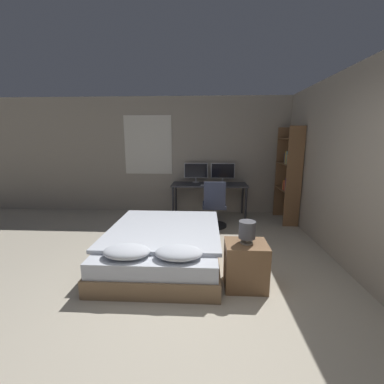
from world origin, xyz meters
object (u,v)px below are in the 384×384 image
at_px(computer_mouse, 222,185).
at_px(monitor_left, 196,171).
at_px(nightstand, 246,265).
at_px(desk, 209,188).
at_px(monitor_right, 223,171).
at_px(keyboard, 209,185).
at_px(bookshelf, 289,171).
at_px(office_chair, 214,209).
at_px(bedside_lamp, 247,230).
at_px(bed, 164,245).

bearing_deg(computer_mouse, monitor_left, 144.58).
relative_size(nightstand, computer_mouse, 7.96).
height_order(monitor_left, computer_mouse, monitor_left).
distance_m(desk, monitor_right, 0.51).
bearing_deg(keyboard, nightstand, -81.50).
xyz_separation_m(desk, bookshelf, (1.65, -0.33, 0.42)).
height_order(nightstand, monitor_left, monitor_left).
height_order(desk, bookshelf, bookshelf).
distance_m(keyboard, computer_mouse, 0.28).
distance_m(monitor_left, office_chair, 1.23).
xyz_separation_m(desk, computer_mouse, (0.28, -0.21, 0.10)).
distance_m(bedside_lamp, monitor_right, 3.11).
distance_m(bedside_lamp, monitor_left, 3.19).
relative_size(bedside_lamp, desk, 0.16).
bearing_deg(monitor_right, desk, -145.68).
bearing_deg(nightstand, bedside_lamp, 0.00).
distance_m(bed, desk, 2.39).
bearing_deg(desk, nightstand, -82.11).
bearing_deg(monitor_left, monitor_right, 0.00).
xyz_separation_m(monitor_left, computer_mouse, (0.59, -0.42, -0.24)).
bearing_deg(monitor_right, keyboard, -126.43).
bearing_deg(desk, office_chair, -83.31).
relative_size(keyboard, office_chair, 0.40).
xyz_separation_m(bed, office_chair, (0.78, 1.47, 0.15)).
height_order(monitor_right, computer_mouse, monitor_right).
relative_size(monitor_right, office_chair, 0.58).
bearing_deg(bedside_lamp, computer_mouse, 92.50).
bearing_deg(desk, monitor_right, 34.32).
xyz_separation_m(bed, keyboard, (0.69, 2.03, 0.52)).
relative_size(monitor_left, computer_mouse, 7.82).
bearing_deg(monitor_right, bed, -112.14).
bearing_deg(bedside_lamp, nightstand, 0.00).
distance_m(monitor_left, bookshelf, 2.04).
distance_m(bed, nightstand, 1.26).
xyz_separation_m(nightstand, bookshelf, (1.25, 2.55, 0.81)).
bearing_deg(bed, computer_mouse, 64.51).
bearing_deg(bookshelf, desk, 168.55).
bearing_deg(monitor_right, bedside_lamp, -88.39).
relative_size(bedside_lamp, monitor_right, 0.49).
bearing_deg(desk, computer_mouse, -36.60).
height_order(bed, computer_mouse, computer_mouse).
distance_m(bed, keyboard, 2.21).
relative_size(bedside_lamp, keyboard, 0.69).
xyz_separation_m(office_chair, bookshelf, (1.56, 0.44, 0.70)).
bearing_deg(office_chair, nightstand, -81.67).
height_order(bedside_lamp, bookshelf, bookshelf).
bearing_deg(office_chair, keyboard, 99.15).
xyz_separation_m(nightstand, desk, (-0.40, 2.88, 0.39)).
relative_size(monitor_left, office_chair, 0.58).
distance_m(bed, monitor_right, 2.76).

